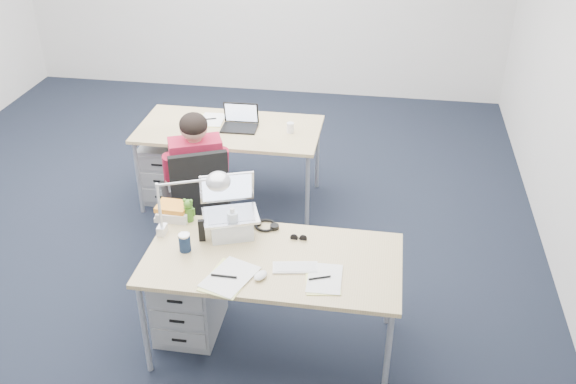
{
  "coord_description": "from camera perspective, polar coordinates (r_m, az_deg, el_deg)",
  "views": [
    {
      "loc": [
        1.59,
        -4.23,
        3.12
      ],
      "look_at": [
        0.98,
        -0.46,
        0.85
      ],
      "focal_mm": 40.0,
      "sensor_mm": 36.0,
      "label": 1
    }
  ],
  "objects": [
    {
      "name": "desk_near",
      "position": [
        4.04,
        -1.39,
        -6.42
      ],
      "size": [
        1.6,
        0.8,
        0.73
      ],
      "color": "tan",
      "rests_on": "ground"
    },
    {
      "name": "papers_right",
      "position": [
        3.84,
        3.12,
        -7.77
      ],
      "size": [
        0.22,
        0.3,
        0.01
      ],
      "primitive_type": "cube",
      "rotation": [
        0.0,
        0.0,
        0.07
      ],
      "color": "#F2F78F",
      "rests_on": "desk_near"
    },
    {
      "name": "seated_person",
      "position": [
        5.1,
        -8.14,
        1.04
      ],
      "size": [
        0.57,
        0.75,
        1.24
      ],
      "rotation": [
        0.0,
        0.0,
        0.4
      ],
      "color": "#A81834",
      "rests_on": "ground"
    },
    {
      "name": "silver_laptop",
      "position": [
        4.14,
        -5.17,
        -1.52
      ],
      "size": [
        0.43,
        0.39,
        0.38
      ],
      "primitive_type": null,
      "rotation": [
        0.0,
        0.0,
        0.35
      ],
      "color": "silver",
      "rests_on": "desk_near"
    },
    {
      "name": "papers_left",
      "position": [
        3.86,
        -5.39,
        -7.63
      ],
      "size": [
        0.33,
        0.39,
        0.01
      ],
      "primitive_type": "cube",
      "rotation": [
        0.0,
        0.0,
        -0.31
      ],
      "color": "#F2F78F",
      "rests_on": "desk_near"
    },
    {
      "name": "desk_far",
      "position": [
        5.71,
        -5.24,
        5.29
      ],
      "size": [
        1.6,
        0.8,
        0.73
      ],
      "color": "tan",
      "rests_on": "ground"
    },
    {
      "name": "wireless_keyboard",
      "position": [
        3.92,
        0.65,
        -6.73
      ],
      "size": [
        0.29,
        0.16,
        0.01
      ],
      "primitive_type": "cube",
      "rotation": [
        0.0,
        0.0,
        0.17
      ],
      "color": "white",
      "rests_on": "desk_near"
    },
    {
      "name": "far_cup",
      "position": [
        5.56,
        0.21,
        5.74
      ],
      "size": [
        0.06,
        0.06,
        0.09
      ],
      "primitive_type": "cylinder",
      "rotation": [
        0.0,
        0.0,
        -0.01
      ],
      "color": "white",
      "rests_on": "desk_far"
    },
    {
      "name": "far_papers",
      "position": [
        5.84,
        -6.87,
        6.35
      ],
      "size": [
        0.23,
        0.31,
        0.01
      ],
      "primitive_type": "cube",
      "rotation": [
        0.0,
        0.0,
        0.08
      ],
      "color": "white",
      "rests_on": "desk_far"
    },
    {
      "name": "room",
      "position": [
        4.73,
        -11.2,
        12.85
      ],
      "size": [
        6.02,
        7.02,
        2.8
      ],
      "color": "silver",
      "rests_on": "ground"
    },
    {
      "name": "cordless_phone",
      "position": [
        4.16,
        -7.68,
        -3.41
      ],
      "size": [
        0.05,
        0.04,
        0.16
      ],
      "primitive_type": "cube",
      "rotation": [
        0.0,
        0.0,
        0.26
      ],
      "color": "black",
      "rests_on": "desk_near"
    },
    {
      "name": "computer_mouse",
      "position": [
        3.84,
        -2.46,
        -7.43
      ],
      "size": [
        0.1,
        0.12,
        0.04
      ],
      "primitive_type": "ellipsoid",
      "rotation": [
        0.0,
        0.0,
        -0.39
      ],
      "color": "white",
      "rests_on": "desk_near"
    },
    {
      "name": "bear_figurine",
      "position": [
        4.37,
        -8.84,
        -1.56
      ],
      "size": [
        0.1,
        0.08,
        0.17
      ],
      "primitive_type": null,
      "rotation": [
        0.0,
        0.0,
        -0.19
      ],
      "color": "#2D6D1D",
      "rests_on": "desk_near"
    },
    {
      "name": "can_koozie",
      "position": [
        4.09,
        -9.17,
        -4.45
      ],
      "size": [
        0.08,
        0.08,
        0.12
      ],
      "primitive_type": "cylinder",
      "rotation": [
        0.0,
        0.0,
        0.09
      ],
      "color": "#14233F",
      "rests_on": "desk_near"
    },
    {
      "name": "dark_laptop",
      "position": [
        5.61,
        -4.39,
        6.63
      ],
      "size": [
        0.32,
        0.31,
        0.22
      ],
      "primitive_type": null,
      "rotation": [
        0.0,
        0.0,
        0.03
      ],
      "color": "black",
      "rests_on": "desk_far"
    },
    {
      "name": "headphones",
      "position": [
        4.29,
        -2.0,
        -2.93
      ],
      "size": [
        0.22,
        0.18,
        0.03
      ],
      "primitive_type": null,
      "rotation": [
        0.0,
        0.0,
        -0.22
      ],
      "color": "black",
      "rests_on": "desk_near"
    },
    {
      "name": "water_bottle",
      "position": [
        4.12,
        -4.91,
        -2.85
      ],
      "size": [
        0.09,
        0.09,
        0.24
      ],
      "primitive_type": "cylinder",
      "rotation": [
        0.0,
        0.0,
        0.25
      ],
      "color": "silver",
      "rests_on": "desk_near"
    },
    {
      "name": "drawer_pedestal_near",
      "position": [
        4.48,
        -8.8,
        -9.16
      ],
      "size": [
        0.4,
        0.5,
        0.55
      ],
      "primitive_type": "cube",
      "color": "#9FA2A4",
      "rests_on": "ground"
    },
    {
      "name": "floor",
      "position": [
        5.49,
        -9.43,
        -4.4
      ],
      "size": [
        7.0,
        7.0,
        0.0
      ],
      "primitive_type": "plane",
      "color": "black",
      "rests_on": "ground"
    },
    {
      "name": "book_stack",
      "position": [
        4.43,
        -10.17,
        -1.69
      ],
      "size": [
        0.26,
        0.22,
        0.1
      ],
      "primitive_type": "cube",
      "rotation": [
        0.0,
        0.0,
        0.28
      ],
      "color": "silver",
      "rests_on": "desk_near"
    },
    {
      "name": "drawer_pedestal_far",
      "position": [
        6.05,
        -10.6,
        2.09
      ],
      "size": [
        0.4,
        0.5,
        0.55
      ],
      "primitive_type": "cube",
      "color": "#9FA2A4",
      "rests_on": "ground"
    },
    {
      "name": "office_chair",
      "position": [
        5.12,
        -7.76,
        -3.12
      ],
      "size": [
        0.87,
        0.87,
        1.04
      ],
      "rotation": [
        0.0,
        0.0,
        0.42
      ],
      "color": "black",
      "rests_on": "ground"
    },
    {
      "name": "sunglasses",
      "position": [
        4.16,
        0.95,
        -4.11
      ],
      "size": [
        0.11,
        0.05,
        0.03
      ],
      "primitive_type": null,
      "rotation": [
        0.0,
        0.0,
        0.01
      ],
      "color": "black",
      "rests_on": "desk_near"
    },
    {
      "name": "desk_lamp",
      "position": [
        4.12,
        -9.41,
        -0.91
      ],
      "size": [
        0.47,
        0.23,
        0.52
      ],
      "primitive_type": null,
      "rotation": [
        0.0,
        0.0,
        -0.16
      ],
      "color": "silver",
      "rests_on": "desk_near"
    }
  ]
}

